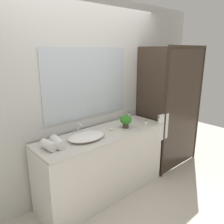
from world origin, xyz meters
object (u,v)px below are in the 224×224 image
Objects in this scene: amenity_bottle_shampoo at (146,123)px; rolled_towel_middle at (57,142)px; rolled_towel_near_edge at (48,145)px; sink_basin at (86,136)px; faucet at (79,131)px; potted_plant at (126,120)px; soap_dish at (111,130)px; amenity_bottle_lotion at (129,115)px.

rolled_towel_middle is at bearing 171.14° from amenity_bottle_shampoo.
rolled_towel_near_edge is at bearing -177.90° from rolled_towel_middle.
sink_basin is 0.91m from amenity_bottle_shampoo.
potted_plant reaches higher than faucet.
soap_dish is 0.99× the size of amenity_bottle_lotion.
sink_basin is 0.37m from rolled_towel_middle.
soap_dish is at bearing -21.80° from faucet.
rolled_towel_middle is (-1.27, 0.20, 0.01)m from amenity_bottle_shampoo.
soap_dish is at bearing 1.19° from sink_basin.
faucet is 2.08× the size of amenity_bottle_shampoo.
faucet is 0.70× the size of rolled_towel_middle.
rolled_towel_middle is at bearing 2.10° from rolled_towel_near_edge.
amenity_bottle_lotion is at bearing 13.32° from sink_basin.
amenity_bottle_lotion is 0.42× the size of rolled_towel_middle.
rolled_towel_middle is (-0.37, 0.03, 0.02)m from sink_basin.
sink_basin is at bearing 169.42° from amenity_bottle_shampoo.
faucet is at bearing 158.20° from soap_dish.
rolled_towel_middle is (-1.34, -0.20, 0.00)m from amenity_bottle_lotion.
rolled_towel_middle is at bearing 178.41° from soap_dish.
sink_basin is 4.71× the size of amenity_bottle_lotion.
amenity_bottle_shampoo is (0.50, -0.18, 0.02)m from soap_dish.
faucet reaches higher than rolled_towel_near_edge.
soap_dish is 0.88m from rolled_towel_near_edge.
amenity_bottle_lotion is at bearing 21.18° from soap_dish.
potted_plant reaches higher than amenity_bottle_shampoo.
amenity_bottle_lotion is at bearing 3.65° from faucet.
amenity_bottle_shampoo is (0.90, -0.17, 0.01)m from sink_basin.
sink_basin is 0.17m from faucet.
sink_basin is at bearing 176.86° from potted_plant.
amenity_bottle_shampoo is (0.90, -0.34, -0.01)m from faucet.
rolled_towel_middle reaches higher than rolled_towel_near_edge.
potted_plant is at bearing -142.33° from amenity_bottle_lotion.
faucet is 0.86× the size of rolled_towel_near_edge.
faucet is 1.68× the size of amenity_bottle_lotion.
amenity_bottle_shampoo is (-0.08, -0.40, -0.01)m from amenity_bottle_lotion.
soap_dish is (0.40, 0.01, -0.02)m from sink_basin.
potted_plant is 2.18× the size of amenity_bottle_shampoo.
faucet reaches higher than soap_dish.
potted_plant is 1.11m from rolled_towel_near_edge.
soap_dish is at bearing 160.53° from amenity_bottle_shampoo.
soap_dish is (0.40, -0.16, -0.04)m from faucet.
faucet is 0.50m from rolled_towel_near_edge.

